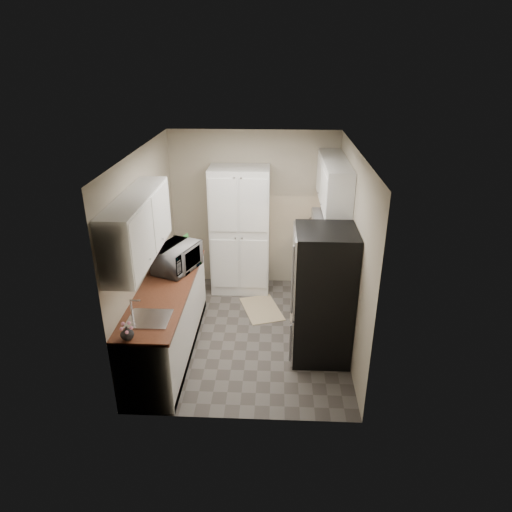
{
  "coord_description": "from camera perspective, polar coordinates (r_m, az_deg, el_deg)",
  "views": [
    {
      "loc": [
        0.36,
        -5.28,
        3.57
      ],
      "look_at": [
        0.1,
        0.15,
        1.11
      ],
      "focal_mm": 32.0,
      "sensor_mm": 36.0,
      "label": 1
    }
  ],
  "objects": [
    {
      "name": "ground",
      "position": [
        6.38,
        -0.99,
        -9.62
      ],
      "size": [
        3.2,
        3.2,
        0.0
      ],
      "primitive_type": "plane",
      "color": "#56514C",
      "rests_on": "ground"
    },
    {
      "name": "room_shell",
      "position": [
        5.63,
        -1.3,
        4.19
      ],
      "size": [
        2.64,
        3.24,
        2.52
      ],
      "color": "#B5AB92",
      "rests_on": "ground"
    },
    {
      "name": "pantry_cabinet",
      "position": [
        7.1,
        -2.0,
        3.15
      ],
      "size": [
        0.9,
        0.55,
        2.0
      ],
      "primitive_type": "cube",
      "color": "white",
      "rests_on": "ground"
    },
    {
      "name": "base_cabinet_left",
      "position": [
        5.93,
        -10.98,
        -7.99
      ],
      "size": [
        0.6,
        2.3,
        0.88
      ],
      "primitive_type": "cube",
      "color": "white",
      "rests_on": "ground"
    },
    {
      "name": "countertop_left",
      "position": [
        5.7,
        -11.34,
        -4.08
      ],
      "size": [
        0.63,
        2.33,
        0.04
      ],
      "primitive_type": "cube",
      "color": "brown",
      "rests_on": "base_cabinet_left"
    },
    {
      "name": "base_cabinet_right",
      "position": [
        7.22,
        7.45,
        -1.55
      ],
      "size": [
        0.6,
        0.8,
        0.88
      ],
      "primitive_type": "cube",
      "color": "white",
      "rests_on": "ground"
    },
    {
      "name": "countertop_right",
      "position": [
        7.03,
        7.65,
        1.83
      ],
      "size": [
        0.63,
        0.83,
        0.04
      ],
      "primitive_type": "cube",
      "color": "brown",
      "rests_on": "base_cabinet_right"
    },
    {
      "name": "electric_range",
      "position": [
        6.49,
        7.84,
        -4.33
      ],
      "size": [
        0.71,
        0.78,
        1.13
      ],
      "color": "#B7B7BC",
      "rests_on": "ground"
    },
    {
      "name": "refrigerator",
      "position": [
        5.61,
        8.34,
        -4.9
      ],
      "size": [
        0.7,
        0.72,
        1.7
      ],
      "primitive_type": "cube",
      "color": "#B7B7BC",
      "rests_on": "ground"
    },
    {
      "name": "microwave",
      "position": [
        6.04,
        -9.87,
        -0.23
      ],
      "size": [
        0.62,
        0.73,
        0.34
      ],
      "primitive_type": "imported",
      "rotation": [
        0.0,
        0.0,
        1.2
      ],
      "color": "#ACADB0",
      "rests_on": "countertop_left"
    },
    {
      "name": "wine_bottle",
      "position": [
        6.37,
        -10.07,
        0.95
      ],
      "size": [
        0.08,
        0.08,
        0.32
      ],
      "primitive_type": "cylinder",
      "color": "black",
      "rests_on": "countertop_left"
    },
    {
      "name": "flower_vase",
      "position": [
        4.79,
        -15.82,
        -9.24
      ],
      "size": [
        0.15,
        0.15,
        0.14
      ],
      "primitive_type": "imported",
      "rotation": [
        0.0,
        0.0,
        0.15
      ],
      "color": "silver",
      "rests_on": "countertop_left"
    },
    {
      "name": "cutting_board",
      "position": [
        6.42,
        -8.82,
        1.18
      ],
      "size": [
        0.09,
        0.24,
        0.31
      ],
      "primitive_type": "cube",
      "rotation": [
        0.0,
        0.0,
        -0.29
      ],
      "color": "green",
      "rests_on": "countertop_left"
    },
    {
      "name": "toaster_oven",
      "position": [
        7.12,
        7.73,
        3.25
      ],
      "size": [
        0.43,
        0.47,
        0.22
      ],
      "primitive_type": "cube",
      "rotation": [
        0.0,
        0.0,
        -0.42
      ],
      "color": "#A2A2A6",
      "rests_on": "countertop_right"
    },
    {
      "name": "fruit_basket",
      "position": [
        7.07,
        7.57,
        4.47
      ],
      "size": [
        0.23,
        0.23,
        0.09
      ],
      "primitive_type": null,
      "rotation": [
        0.0,
        0.0,
        0.01
      ],
      "color": "#F3A500",
      "rests_on": "toaster_oven"
    },
    {
      "name": "kitchen_mat",
      "position": [
        6.92,
        0.71,
        -6.64
      ],
      "size": [
        0.72,
        0.91,
        0.01
      ],
      "primitive_type": "cube",
      "rotation": [
        0.0,
        0.0,
        0.32
      ],
      "color": "#CFB68C",
      "rests_on": "ground"
    }
  ]
}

